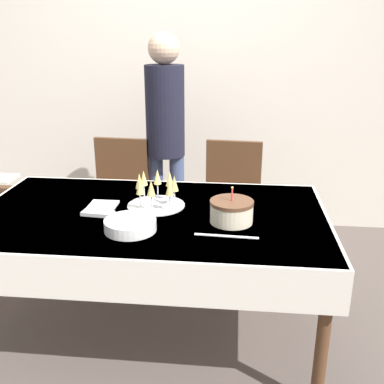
% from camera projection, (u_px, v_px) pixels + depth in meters
% --- Properties ---
extents(ground_plane, '(12.00, 12.00, 0.00)m').
position_uv_depth(ground_plane, '(154.00, 333.00, 2.63)').
color(ground_plane, '#564C47').
extents(wall_back, '(8.00, 0.05, 2.70)m').
position_uv_depth(wall_back, '(187.00, 72.00, 3.79)').
color(wall_back, silver).
rests_on(wall_back, ground_plane).
extents(dining_table, '(1.86, 1.07, 0.77)m').
position_uv_depth(dining_table, '(151.00, 230.00, 2.40)').
color(dining_table, silver).
rests_on(dining_table, ground_plane).
extents(dining_chair_far_left, '(0.45, 0.45, 0.94)m').
position_uv_depth(dining_chair_far_left, '(119.00, 199.00, 3.29)').
color(dining_chair_far_left, '#51331E').
rests_on(dining_chair_far_left, ground_plane).
extents(dining_chair_far_right, '(0.45, 0.45, 0.94)m').
position_uv_depth(dining_chair_far_right, '(231.00, 203.00, 3.21)').
color(dining_chair_far_right, '#51331E').
rests_on(dining_chair_far_right, ground_plane).
extents(birthday_cake, '(0.22, 0.22, 0.19)m').
position_uv_depth(birthday_cake, '(232.00, 211.00, 2.23)').
color(birthday_cake, beige).
rests_on(birthday_cake, dining_table).
extents(champagne_tray, '(0.31, 0.31, 0.18)m').
position_uv_depth(champagne_tray, '(156.00, 190.00, 2.43)').
color(champagne_tray, silver).
rests_on(champagne_tray, dining_table).
extents(plate_stack_main, '(0.25, 0.25, 0.06)m').
position_uv_depth(plate_stack_main, '(130.00, 225.00, 2.14)').
color(plate_stack_main, white).
rests_on(plate_stack_main, dining_table).
extents(cake_knife, '(0.30, 0.03, 0.00)m').
position_uv_depth(cake_knife, '(226.00, 236.00, 2.09)').
color(cake_knife, silver).
rests_on(cake_knife, dining_table).
extents(fork_pile, '(0.17, 0.08, 0.02)m').
position_uv_depth(fork_pile, '(98.00, 213.00, 2.33)').
color(fork_pile, silver).
rests_on(fork_pile, dining_table).
extents(napkin_pile, '(0.15, 0.15, 0.01)m').
position_uv_depth(napkin_pile, '(103.00, 206.00, 2.44)').
color(napkin_pile, white).
rests_on(napkin_pile, dining_table).
extents(person_standing, '(0.28, 0.28, 1.67)m').
position_uv_depth(person_standing, '(165.00, 128.00, 3.25)').
color(person_standing, '#3F4C72').
rests_on(person_standing, ground_plane).
extents(high_chair, '(0.33, 0.35, 0.71)m').
position_uv_depth(high_chair, '(1.00, 203.00, 3.28)').
color(high_chair, '#51331E').
rests_on(high_chair, ground_plane).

